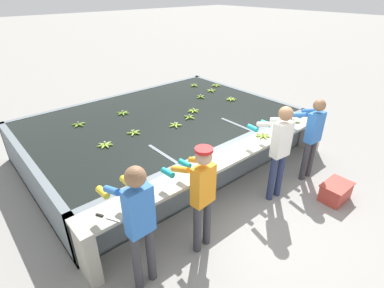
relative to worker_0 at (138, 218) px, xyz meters
name	(u,v)px	position (x,y,z in m)	size (l,w,h in m)	color
ground_plane	(239,200)	(2.13, 0.27, -1.05)	(80.00, 80.00, 0.00)	gray
wash_tank	(161,134)	(2.13, 2.59, -0.62)	(5.45, 3.74, 0.87)	slate
work_ledge	(232,164)	(2.13, 0.50, -0.41)	(5.45, 0.45, 0.87)	#A8A393
worker_0	(138,218)	(0.00, 0.00, 0.00)	(0.42, 0.72, 1.73)	#38383D
worker_1	(201,190)	(0.93, -0.02, -0.07)	(0.44, 0.73, 1.62)	#38383D
worker_2	(279,145)	(2.67, -0.01, -0.01)	(0.45, 0.73, 1.71)	navy
worker_3	(312,133)	(3.66, -0.05, -0.09)	(0.43, 0.72, 1.61)	#38383D
banana_bunch_floating_0	(201,97)	(3.59, 2.91, -0.16)	(0.28, 0.28, 0.08)	#75A333
banana_bunch_floating_1	(231,99)	(4.03, 2.29, -0.16)	(0.28, 0.28, 0.08)	#93BC3D
banana_bunch_floating_2	(123,113)	(1.59, 3.23, -0.16)	(0.28, 0.27, 0.08)	#75A333
banana_bunch_floating_3	(193,111)	(2.84, 2.33, -0.16)	(0.28, 0.28, 0.08)	#8CB738
banana_bunch_floating_4	(134,133)	(1.26, 2.22, -0.16)	(0.27, 0.27, 0.08)	#93BC3D
banana_bunch_floating_5	(105,145)	(0.63, 2.13, -0.16)	(0.28, 0.28, 0.08)	#9EC642
banana_bunch_floating_6	(175,125)	(2.07, 1.98, -0.16)	(0.27, 0.28, 0.08)	#93BC3D
banana_bunch_floating_7	(194,85)	(4.09, 3.73, -0.16)	(0.28, 0.28, 0.08)	#93BC3D
banana_bunch_floating_8	(211,90)	(4.14, 3.10, -0.16)	(0.27, 0.28, 0.08)	#9EC642
banana_bunch_floating_9	(216,85)	(4.54, 3.33, -0.16)	(0.28, 0.27, 0.08)	#93BC3D
banana_bunch_floating_10	(79,124)	(0.62, 3.27, -0.16)	(0.26, 0.28, 0.08)	#7FAD33
banana_bunch_floating_11	(189,117)	(2.53, 2.10, -0.16)	(0.28, 0.28, 0.08)	#7FAD33
banana_bunch_ledge_0	(263,136)	(3.00, 0.55, -0.16)	(0.28, 0.28, 0.08)	#9EC642
banana_bunch_ledge_1	(293,122)	(3.98, 0.53, -0.16)	(0.25, 0.25, 0.08)	#75A333
knife_0	(105,217)	(-0.21, 0.45, -0.17)	(0.19, 0.32, 0.02)	silver
crate	(336,192)	(3.42, -0.79, -0.88)	(0.55, 0.39, 0.32)	#B73D33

